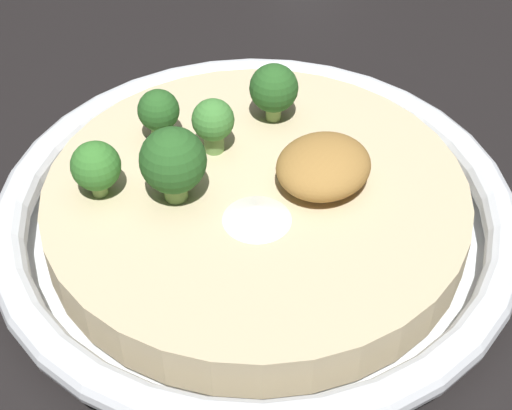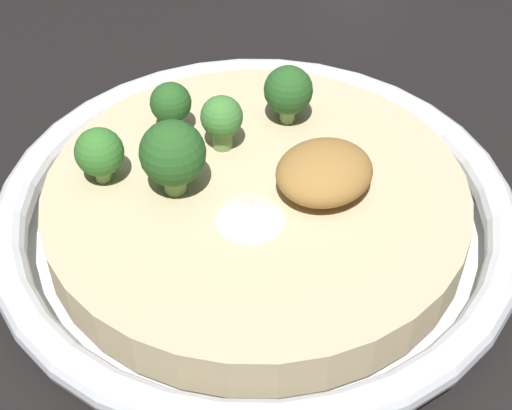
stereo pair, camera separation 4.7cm
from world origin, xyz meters
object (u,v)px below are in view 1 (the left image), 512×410
Objects in this scene: broccoli_front_left at (213,122)px; broccoli_left at (274,89)px; risotto_bowl at (256,210)px; broccoli_right at (173,162)px; broccoli_front_right at (96,167)px; broccoli_front at (159,112)px.

broccoli_left is (-0.05, 0.00, 0.00)m from broccoli_front_left.
risotto_bowl is at bearing 34.15° from broccoli_left.
risotto_bowl is 8.77× the size of broccoli_front_left.
broccoli_right is (0.05, 0.02, 0.01)m from broccoli_front_left.
broccoli_front_left and broccoli_front_right have the same top height.
broccoli_left is 1.12× the size of broccoli_front_right.
broccoli_left is 0.13m from broccoli_front_right.
broccoli_front is 0.75× the size of broccoli_right.
risotto_bowl is at bearing 79.77° from broccoli_front_left.
broccoli_front_right is at bearing -43.23° from risotto_bowl.
broccoli_front_right is at bearing 12.47° from broccoli_front.
broccoli_front_right is at bearing -50.78° from broccoli_right.
risotto_bowl is 0.06m from broccoli_front_left.
risotto_bowl is 0.08m from broccoli_left.
broccoli_front is at bearing -84.14° from risotto_bowl.
risotto_bowl is 0.10m from broccoli_front_right.
broccoli_front_left is 0.04m from broccoli_front.
broccoli_front_left is 0.08m from broccoli_front_right.
risotto_bowl is at bearing 95.86° from broccoli_front.
broccoli_front is 1.00× the size of broccoli_front_right.
broccoli_left reaches higher than risotto_bowl.
broccoli_right is at bearing 129.22° from broccoli_front_right.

